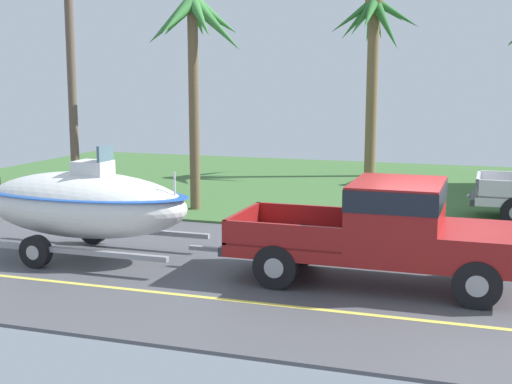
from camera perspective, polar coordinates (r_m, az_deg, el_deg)
The scene contains 6 objects.
ground at distance 21.37m, azimuth 16.07°, elevation -1.20°, with size 36.00×22.00×0.11m.
pickup_truck_towing at distance 13.03m, azimuth 11.03°, elevation -2.86°, with size 5.45×2.07×1.89m.
boat_on_trailer at distance 15.20m, azimuth -13.63°, elevation -0.92°, with size 5.86×2.37×2.36m.
palm_tree_near_left at distance 19.74m, azimuth -4.93°, elevation 12.26°, with size 2.69×2.88×5.96m.
palm_tree_mid at distance 26.68m, azimuth 9.38°, elevation 12.08°, with size 3.28×3.78×6.74m.
utility_pole at distance 20.44m, azimuth -14.58°, elevation 9.86°, with size 0.24×1.80×7.80m.
Camera 1 is at (0.83, -12.63, 3.75)m, focal length 49.95 mm.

